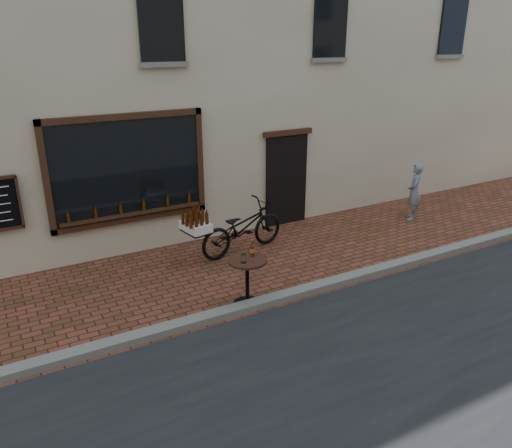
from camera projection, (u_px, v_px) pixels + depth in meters
ground at (298, 302)px, 8.76m from camera, size 90.00×90.00×0.00m
kerb at (292, 294)px, 8.91m from camera, size 90.00×0.25×0.12m
shop_building at (159, 9)px, 12.30m from camera, size 28.00×6.20×10.00m
cargo_bicycle at (241, 228)px, 10.60m from camera, size 2.51×1.08×1.17m
bistro_table at (247, 272)px, 8.46m from camera, size 0.68×0.68×1.16m
pedestrian at (414, 192)px, 12.47m from camera, size 0.62×0.62×1.44m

